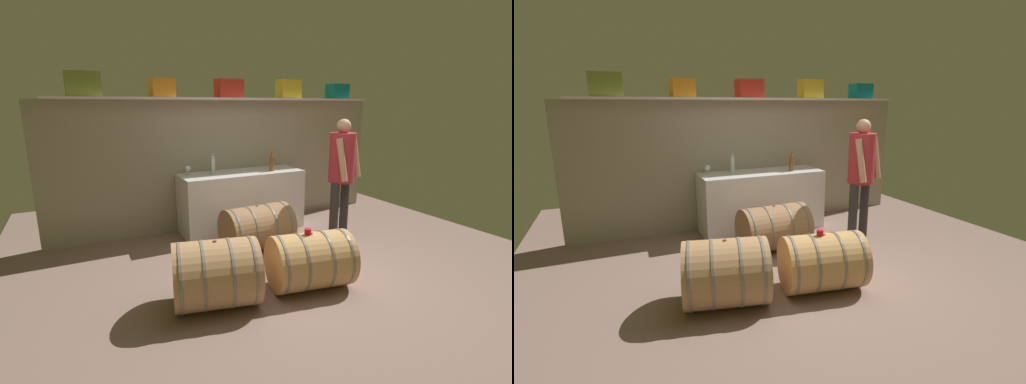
{
  "view_description": "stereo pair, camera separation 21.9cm",
  "coord_description": "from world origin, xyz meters",
  "views": [
    {
      "loc": [
        -2.17,
        -3.05,
        1.91
      ],
      "look_at": [
        -0.43,
        0.4,
        0.96
      ],
      "focal_mm": 25.21,
      "sensor_mm": 36.0,
      "label": 1
    },
    {
      "loc": [
        -1.97,
        -3.15,
        1.91
      ],
      "look_at": [
        -0.43,
        0.4,
        0.96
      ],
      "focal_mm": 25.21,
      "sensor_mm": 36.0,
      "label": 2
    }
  ],
  "objects": [
    {
      "name": "toolcase_orange",
      "position": [
        -1.02,
        2.09,
        2.13
      ],
      "size": [
        0.33,
        0.31,
        0.25
      ],
      "primitive_type": "cube",
      "rotation": [
        0.0,
        0.0,
        0.06
      ],
      "color": "orange",
      "rests_on": "high_shelf_board"
    },
    {
      "name": "back_wall_panel",
      "position": [
        0.0,
        2.24,
        0.99
      ],
      "size": [
        5.42,
        0.1,
        1.97
      ],
      "primitive_type": "cube",
      "color": "gray",
      "rests_on": "ground"
    },
    {
      "name": "wine_bottle_amber",
      "position": [
        0.51,
        1.73,
        1.04
      ],
      "size": [
        0.07,
        0.07,
        0.29
      ],
      "color": "brown",
      "rests_on": "work_cabinet"
    },
    {
      "name": "toolcase_teal",
      "position": [
        2.01,
        2.09,
        2.13
      ],
      "size": [
        0.36,
        0.26,
        0.25
      ],
      "primitive_type": "cube",
      "rotation": [
        0.0,
        0.0,
        0.05
      ],
      "color": "#107580",
      "rests_on": "high_shelf_board"
    },
    {
      "name": "wine_barrel_flank",
      "position": [
        -1.1,
        -0.07,
        0.33
      ],
      "size": [
        0.93,
        0.82,
        0.68
      ],
      "rotation": [
        0.0,
        0.0,
        -0.22
      ],
      "color": "tan",
      "rests_on": "ground"
    },
    {
      "name": "tasting_cup",
      "position": [
        -0.12,
        -0.18,
        0.64
      ],
      "size": [
        0.07,
        0.07,
        0.05
      ],
      "primitive_type": "cylinder",
      "color": "red",
      "rests_on": "wine_barrel_near"
    },
    {
      "name": "wine_barrel_near",
      "position": [
        -0.08,
        -0.18,
        0.31
      ],
      "size": [
        0.93,
        0.73,
        0.62
      ],
      "rotation": [
        0.0,
        0.0,
        -0.17
      ],
      "color": "tan",
      "rests_on": "ground"
    },
    {
      "name": "winemaker_pouring",
      "position": [
        1.17,
        0.87,
        1.05
      ],
      "size": [
        0.54,
        0.47,
        1.72
      ],
      "rotation": [
        0.0,
        0.0,
        -2.74
      ],
      "color": "#312E30",
      "rests_on": "ground"
    },
    {
      "name": "work_cabinet",
      "position": [
        0.06,
        1.85,
        0.45
      ],
      "size": [
        1.88,
        0.67,
        0.91
      ],
      "primitive_type": "cube",
      "color": "white",
      "rests_on": "ground"
    },
    {
      "name": "wine_glass",
      "position": [
        -0.74,
        1.99,
        1.0
      ],
      "size": [
        0.09,
        0.09,
        0.14
      ],
      "color": "white",
      "rests_on": "work_cabinet"
    },
    {
      "name": "toolcase_olive",
      "position": [
        -2.0,
        2.09,
        2.16
      ],
      "size": [
        0.42,
        0.21,
        0.31
      ],
      "primitive_type": "cube",
      "rotation": [
        0.0,
        0.0,
        0.05
      ],
      "color": "olive",
      "rests_on": "high_shelf_board"
    },
    {
      "name": "ground_plane",
      "position": [
        0.0,
        0.56,
        -0.01
      ],
      "size": [
        6.62,
        7.69,
        0.02
      ],
      "primitive_type": "cube",
      "color": "#876A60"
    },
    {
      "name": "wine_bottle_clear",
      "position": [
        -0.38,
        1.92,
        1.05
      ],
      "size": [
        0.07,
        0.07,
        0.32
      ],
      "color": "#B8BFB7",
      "rests_on": "work_cabinet"
    },
    {
      "name": "wine_barrel_far",
      "position": [
        -0.11,
        1.01,
        0.31
      ],
      "size": [
        0.93,
        0.65,
        0.62
      ],
      "rotation": [
        0.0,
        0.0,
        0.05
      ],
      "color": "#9B6E4B",
      "rests_on": "ground"
    },
    {
      "name": "high_shelf_board",
      "position": [
        0.0,
        2.09,
        1.99
      ],
      "size": [
        4.99,
        0.4,
        0.03
      ],
      "primitive_type": "cube",
      "color": "silver",
      "rests_on": "back_wall_panel"
    },
    {
      "name": "toolcase_yellow",
      "position": [
        1.02,
        2.09,
        2.15
      ],
      "size": [
        0.38,
        0.25,
        0.29
      ],
      "primitive_type": "cube",
      "rotation": [
        0.0,
        0.0,
        0.06
      ],
      "color": "yellow",
      "rests_on": "high_shelf_board"
    },
    {
      "name": "toolcase_red",
      "position": [
        -0.03,
        2.09,
        2.14
      ],
      "size": [
        0.39,
        0.27,
        0.27
      ],
      "primitive_type": "cube",
      "rotation": [
        0.0,
        0.0,
        0.03
      ],
      "color": "red",
      "rests_on": "high_shelf_board"
    }
  ]
}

